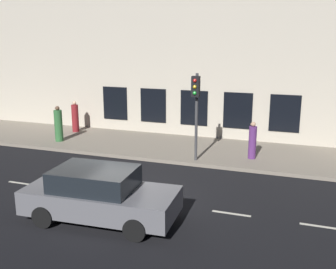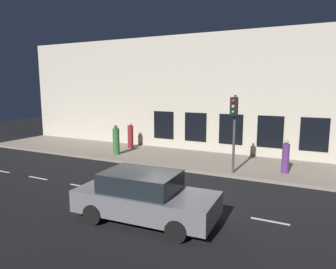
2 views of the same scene
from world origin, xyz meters
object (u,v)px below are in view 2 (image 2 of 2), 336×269
at_px(traffic_light, 234,118).
at_px(pedestrian_1, 286,158).
at_px(pedestrian_2, 116,141).
at_px(parked_car_0, 145,196).
at_px(pedestrian_0, 130,136).

height_order(traffic_light, pedestrian_1, traffic_light).
bearing_deg(pedestrian_2, parked_car_0, -153.52).
bearing_deg(pedestrian_0, parked_car_0, 166.30).
height_order(pedestrian_0, pedestrian_1, pedestrian_0).
bearing_deg(parked_car_0, pedestrian_2, -141.58).
distance_m(traffic_light, parked_car_0, 6.46).
bearing_deg(pedestrian_0, pedestrian_2, 139.80).
xyz_separation_m(pedestrian_1, pedestrian_2, (-0.24, 9.59, 0.07)).
relative_size(pedestrian_0, pedestrian_2, 0.96).
relative_size(pedestrian_0, pedestrian_1, 1.06).
bearing_deg(pedestrian_0, pedestrian_1, -149.74).
height_order(parked_car_0, pedestrian_1, pedestrian_1).
relative_size(parked_car_0, pedestrian_2, 2.56).
bearing_deg(pedestrian_1, parked_car_0, 140.89).
xyz_separation_m(parked_car_0, pedestrian_1, (7.20, -3.46, 0.11)).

